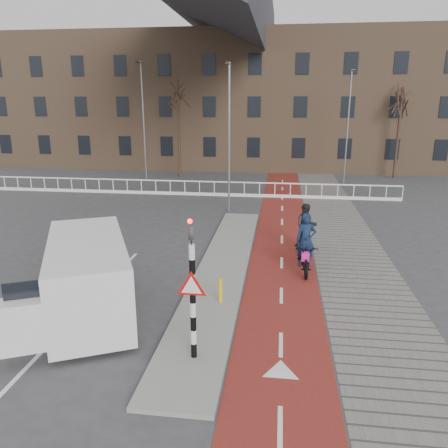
# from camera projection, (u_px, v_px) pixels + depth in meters

# --- Properties ---
(ground) EXTENTS (120.00, 120.00, 0.00)m
(ground) POSITION_uv_depth(u_px,v_px,m) (228.00, 322.00, 12.49)
(ground) COLOR #38383A
(ground) RESTS_ON ground
(bike_lane) EXTENTS (2.50, 60.00, 0.01)m
(bike_lane) POSITION_uv_depth(u_px,v_px,m) (282.00, 227.00, 21.84)
(bike_lane) COLOR maroon
(bike_lane) RESTS_ON ground
(sidewalk) EXTENTS (3.00, 60.00, 0.01)m
(sidewalk) POSITION_uv_depth(u_px,v_px,m) (339.00, 229.00, 21.49)
(sidewalk) COLOR slate
(sidewalk) RESTS_ON ground
(curb_island) EXTENTS (1.80, 16.00, 0.12)m
(curb_island) POSITION_uv_depth(u_px,v_px,m) (223.00, 268.00, 16.38)
(curb_island) COLOR gray
(curb_island) RESTS_ON ground
(traffic_signal) EXTENTS (0.80, 0.80, 3.68)m
(traffic_signal) POSITION_uv_depth(u_px,v_px,m) (192.00, 286.00, 10.10)
(traffic_signal) COLOR black
(traffic_signal) RESTS_ON curb_island
(bollard) EXTENTS (0.12, 0.12, 0.78)m
(bollard) POSITION_uv_depth(u_px,v_px,m) (220.00, 290.00, 13.40)
(bollard) COLOR yellow
(bollard) RESTS_ON curb_island
(cyclist_near) EXTENTS (0.86, 2.20, 2.22)m
(cyclist_near) POSITION_uv_depth(u_px,v_px,m) (305.00, 253.00, 15.96)
(cyclist_near) COLOR black
(cyclist_near) RESTS_ON bike_lane
(cyclist_far) EXTENTS (0.92, 1.98, 2.09)m
(cyclist_far) POSITION_uv_depth(u_px,v_px,m) (306.00, 233.00, 17.95)
(cyclist_far) COLOR black
(cyclist_far) RESTS_ON bike_lane
(van) EXTENTS (4.13, 5.64, 2.25)m
(van) POSITION_uv_depth(u_px,v_px,m) (89.00, 276.00, 12.72)
(van) COLOR silver
(van) RESTS_ON ground
(railing) EXTENTS (28.00, 0.10, 0.99)m
(railing) POSITION_uv_depth(u_px,v_px,m) (185.00, 190.00, 29.25)
(railing) COLOR silver
(railing) RESTS_ON ground
(townhouse_row) EXTENTS (46.00, 10.00, 15.90)m
(townhouse_row) POSITION_uv_depth(u_px,v_px,m) (238.00, 82.00, 41.26)
(townhouse_row) COLOR #7F6047
(townhouse_row) RESTS_ON ground
(tree_mid) EXTENTS (0.24, 0.24, 7.70)m
(tree_mid) POSITION_uv_depth(u_px,v_px,m) (179.00, 130.00, 35.16)
(tree_mid) COLOR black
(tree_mid) RESTS_ON ground
(tree_right) EXTENTS (0.21, 0.21, 7.11)m
(tree_right) POSITION_uv_depth(u_px,v_px,m) (398.00, 134.00, 34.68)
(tree_right) COLOR black
(tree_right) RESTS_ON ground
(streetlight_near) EXTENTS (0.12, 0.12, 8.03)m
(streetlight_near) POSITION_uv_depth(u_px,v_px,m) (229.00, 141.00, 23.53)
(streetlight_near) COLOR slate
(streetlight_near) RESTS_ON ground
(streetlight_left) EXTENTS (0.12, 0.12, 8.93)m
(streetlight_left) POSITION_uv_depth(u_px,v_px,m) (144.00, 123.00, 33.59)
(streetlight_left) COLOR slate
(streetlight_left) RESTS_ON ground
(streetlight_right) EXTENTS (0.12, 0.12, 8.28)m
(streetlight_right) POSITION_uv_depth(u_px,v_px,m) (348.00, 128.00, 32.40)
(streetlight_right) COLOR slate
(streetlight_right) RESTS_ON ground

